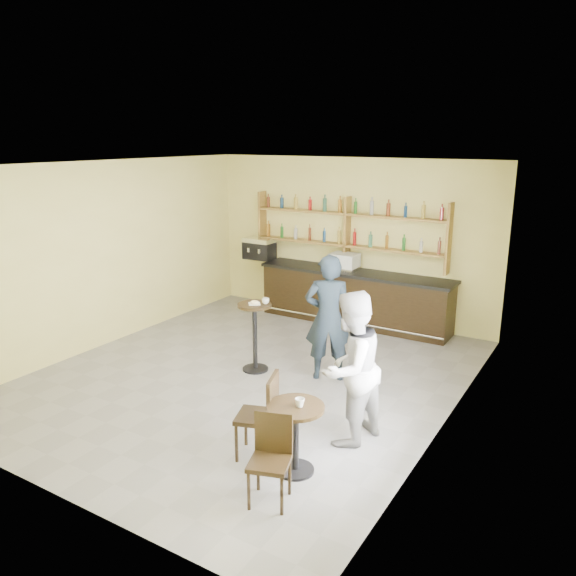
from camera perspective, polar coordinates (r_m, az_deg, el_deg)
The scene contains 23 objects.
floor at distance 8.81m, azimuth -3.85°, elevation -8.87°, with size 7.00×7.00×0.00m, color slate.
ceiling at distance 8.06m, azimuth -4.26°, elevation 12.39°, with size 7.00×7.00×0.00m, color white.
wall_back at distance 11.27m, azimuth 6.28°, elevation 4.93°, with size 7.00×7.00×0.00m, color #F2E889.
wall_front at distance 5.92m, azimuth -24.02°, elevation -5.78°, with size 7.00×7.00×0.00m, color #F2E889.
wall_left at distance 10.28m, azimuth -17.88°, elevation 3.30°, with size 7.00×7.00×0.00m, color #F2E889.
wall_right at distance 7.06m, azimuth 16.31°, elevation -1.79°, with size 7.00×7.00×0.00m, color #F2E889.
window_pane at distance 5.93m, azimuth 13.23°, elevation -3.78°, with size 2.00×2.00×0.00m, color white.
window_frame at distance 5.93m, azimuth 13.18°, elevation -3.78°, with size 0.04×1.70×2.10m, color black, non-canonical shape.
shelf_unit at distance 11.12m, azimuth 6.02°, elevation 5.90°, with size 4.00×0.26×1.40m, color brown, non-canonical shape.
liquor_bottles at distance 11.09m, azimuth 6.05°, elevation 6.76°, with size 3.68×0.10×1.00m, color #8C5919, non-canonical shape.
bar_counter at distance 11.08m, azimuth 6.76°, elevation -0.96°, with size 3.90×0.76×1.05m, color black, non-canonical shape.
espresso_machine at distance 11.97m, azimuth -2.93°, elevation 4.04°, with size 0.63×0.40×0.45m, color black, non-canonical shape.
pastry_case at distance 11.01m, azimuth 5.73°, elevation 2.67°, with size 0.55×0.44×0.33m, color silver, non-canonical shape.
pedestal_table at distance 8.81m, azimuth -3.38°, elevation -5.03°, with size 0.53×0.53×1.09m, color black, non-canonical shape.
napkin at distance 8.64m, azimuth -3.43°, elevation -1.62°, with size 0.18×0.18×0.00m, color white.
donut at distance 8.62m, azimuth -3.42°, elevation -1.48°, with size 0.13×0.13×0.05m, color #E1B852.
cup_pedestal at distance 8.63m, azimuth -2.30°, elevation -1.33°, with size 0.11×0.11×0.09m, color white.
man_main at distance 8.40m, azimuth 4.10°, elevation -3.03°, with size 0.70×0.46×1.93m, color black.
cafe_table at distance 6.33m, azimuth 0.77°, elevation -15.07°, with size 0.63×0.63×0.80m, color black, non-canonical shape.
cup_cafe at distance 6.09m, azimuth 1.20°, elevation -11.57°, with size 0.10×0.10×0.10m, color white.
chair_west at distance 6.57m, azimuth -3.24°, elevation -12.82°, with size 0.44×0.44×1.01m, color black, non-canonical shape.
chair_south at distance 5.84m, azimuth -1.91°, elevation -17.24°, with size 0.39×0.39×0.91m, color black, non-canonical shape.
patron_second at distance 6.72m, azimuth 6.33°, elevation -8.09°, with size 0.91×0.71×1.88m, color #A4A4AA.
Camera 1 is at (4.66, -6.57, 3.58)m, focal length 35.00 mm.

